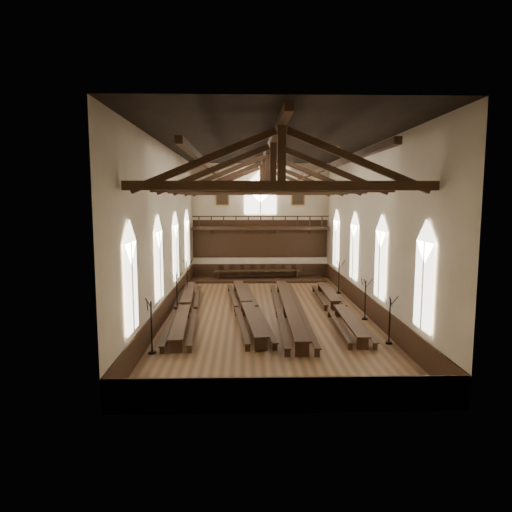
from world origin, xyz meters
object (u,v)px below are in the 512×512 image
Objects in this scene: refectory_row_c at (289,306)px; candelabrum_right_near at (389,329)px; candelabrum_left_near at (152,337)px; candelabrum_right_far at (339,283)px; high_table at (258,272)px; candelabrum_left_far at (187,284)px; dais at (258,279)px; candelabrum_right_mid at (365,307)px; refectory_row_a at (185,307)px; candelabrum_left_mid at (177,299)px; refectory_row_d at (337,306)px; refectory_row_b at (246,305)px.

refectory_row_c is 6.33× the size of candelabrum_right_near.
candelabrum_right_far is (11.10, 12.93, -0.01)m from candelabrum_left_near.
high_table is (-1.54, 12.03, 0.19)m from refectory_row_c.
candelabrum_left_far is (0.00, 12.73, 0.01)m from candelabrum_left_near.
high_table is (-0.00, -0.00, 0.67)m from dais.
candelabrum_left_near reaches higher than high_table.
high_table is at bearing 114.21° from candelabrum_right_mid.
candelabrum_left_far is at bearing 95.56° from refectory_row_a.
candelabrum_right_near is 4.44m from candelabrum_right_mid.
candelabrum_left_mid reaches higher than dais.
candelabrum_right_near is at bearing -90.00° from candelabrum_right_far.
refectory_row_d is at bearing -30.81° from candelabrum_left_far.
refectory_row_c is at bearing -2.88° from refectory_row_a.
candelabrum_right_near reaches higher than dais.
candelabrum_left_far is at bearing -132.44° from high_table.
refectory_row_b reaches higher than dais.
refectory_row_d is 11.97m from candelabrum_left_near.
refectory_row_d reaches higher than dais.
refectory_row_d is (5.51, -0.21, -0.05)m from refectory_row_b.
candelabrum_left_mid is 1.07× the size of candelabrum_right_near.
candelabrum_left_far is 11.10m from candelabrum_right_far.
candelabrum_left_far is (-5.28, -5.77, 0.69)m from dais.
refectory_row_b is 1.05× the size of refectory_row_d.
candelabrum_left_near reaches higher than candelabrum_right_far.
candelabrum_left_near is at bearing -94.88° from refectory_row_a.
high_table reaches higher than refectory_row_c.
candelabrum_right_mid is (11.10, -2.16, -0.03)m from candelabrum_left_mid.
candelabrum_right_mid is at bearing -45.64° from refectory_row_d.
candelabrum_right_near is 11.82m from candelabrum_right_far.
high_table is (1.01, 11.40, 0.21)m from refectory_row_b.
refectory_row_a is 1.25× the size of dais.
high_table is 3.04× the size of candelabrum_right_mid.
candelabrum_left_near is (-5.28, -18.50, 0.68)m from dais.
candelabrum_left_near is 17.04m from candelabrum_right_far.
refectory_row_b is 5.84× the size of candelabrum_right_far.
refectory_row_b is 2.63m from refectory_row_c.
refectory_row_a is 5.73× the size of candelabrum_right_far.
refectory_row_a is 5.69× the size of candelabrum_left_mid.
candelabrum_right_mid is (5.82, -12.95, 0.64)m from dais.
candelabrum_right_mid is (5.82, -12.95, -0.03)m from high_table.
candelabrum_left_mid is (-4.27, 0.60, 0.21)m from refectory_row_b.
candelabrum_left_far is (-5.28, -5.77, 0.01)m from high_table.
candelabrum_right_near reaches higher than refectory_row_b.
candelabrum_left_mid is 1.01× the size of candelabrum_right_far.
dais is 0.67m from high_table.
candelabrum_right_mid reaches higher than candelabrum_right_near.
candelabrum_left_far reaches higher than refectory_row_c.
candelabrum_right_near is (1.32, -5.79, 0.21)m from refectory_row_d.
dais is at bearing 97.31° from refectory_row_c.
refectory_row_c is 1.30× the size of dais.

